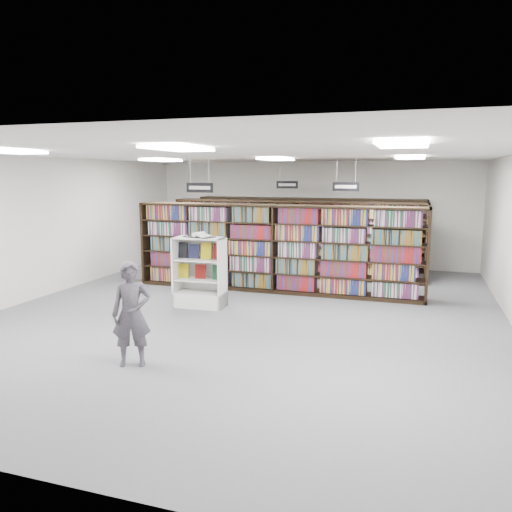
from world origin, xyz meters
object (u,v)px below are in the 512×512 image
(open_book, at_px, (199,236))
(shopper, at_px, (131,314))
(endcap_display, at_px, (201,284))
(bookshelf_row_near, at_px, (275,249))

(open_book, bearing_deg, shopper, -65.07)
(endcap_display, xyz_separation_m, shopper, (0.43, -3.40, 0.29))
(open_book, distance_m, shopper, 3.48)
(shopper, bearing_deg, open_book, 73.36)
(endcap_display, relative_size, open_book, 2.12)
(endcap_display, distance_m, shopper, 3.44)
(endcap_display, xyz_separation_m, open_book, (0.00, -0.02, 1.04))
(bookshelf_row_near, distance_m, shopper, 5.29)
(bookshelf_row_near, relative_size, open_book, 9.89)
(bookshelf_row_near, height_order, open_book, bookshelf_row_near)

